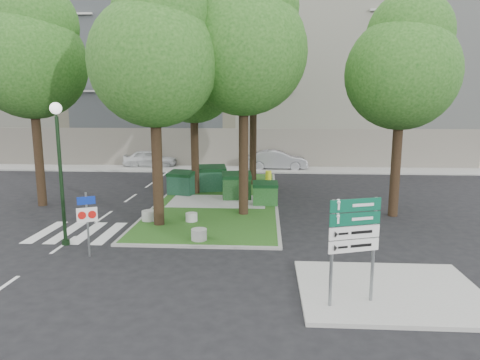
# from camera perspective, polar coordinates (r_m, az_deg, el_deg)

# --- Properties ---
(ground) EXTENTS (120.00, 120.00, 0.00)m
(ground) POSITION_cam_1_polar(r_m,az_deg,el_deg) (16.05, -7.63, -8.84)
(ground) COLOR black
(ground) RESTS_ON ground
(median_island) EXTENTS (6.00, 16.00, 0.12)m
(median_island) POSITION_cam_1_polar(r_m,az_deg,el_deg) (23.59, -2.72, -2.43)
(median_island) COLOR #224112
(median_island) RESTS_ON ground
(median_kerb) EXTENTS (6.30, 16.30, 0.10)m
(median_kerb) POSITION_cam_1_polar(r_m,az_deg,el_deg) (23.59, -2.72, -2.46)
(median_kerb) COLOR gray
(median_kerb) RESTS_ON ground
(sidewalk_corner) EXTENTS (5.00, 4.00, 0.12)m
(sidewalk_corner) POSITION_cam_1_polar(r_m,az_deg,el_deg) (12.97, 19.33, -13.80)
(sidewalk_corner) COLOR #999993
(sidewalk_corner) RESTS_ON ground
(building_sidewalk) EXTENTS (42.00, 3.00, 0.12)m
(building_sidewalk) POSITION_cam_1_polar(r_m,az_deg,el_deg) (33.91, -1.66, 1.45)
(building_sidewalk) COLOR #999993
(building_sidewalk) RESTS_ON ground
(zebra_crossing) EXTENTS (5.00, 3.00, 0.01)m
(zebra_crossing) POSITION_cam_1_polar(r_m,az_deg,el_deg) (18.47, -18.29, -6.70)
(zebra_crossing) COLOR silver
(zebra_crossing) RESTS_ON ground
(apartment_building) EXTENTS (41.00, 12.00, 16.00)m
(apartment_building) POSITION_cam_1_polar(r_m,az_deg,el_deg) (41.09, -0.75, 14.08)
(apartment_building) COLOR tan
(apartment_building) RESTS_ON ground
(tree_median_near_left) EXTENTS (5.20, 5.20, 10.53)m
(tree_median_near_left) POSITION_cam_1_polar(r_m,az_deg,el_deg) (18.12, -11.16, 16.69)
(tree_median_near_left) COLOR black
(tree_median_near_left) RESTS_ON ground
(tree_median_near_right) EXTENTS (5.60, 5.60, 11.46)m
(tree_median_near_right) POSITION_cam_1_polar(r_m,az_deg,el_deg) (19.66, 0.79, 18.31)
(tree_median_near_right) COLOR black
(tree_median_near_right) RESTS_ON ground
(tree_median_mid) EXTENTS (4.80, 4.80, 9.99)m
(tree_median_mid) POSITION_cam_1_polar(r_m,az_deg,el_deg) (24.33, -6.00, 14.31)
(tree_median_mid) COLOR black
(tree_median_mid) RESTS_ON ground
(tree_median_far) EXTENTS (5.80, 5.80, 11.93)m
(tree_median_far) POSITION_cam_1_polar(r_m,az_deg,el_deg) (27.13, 2.01, 16.76)
(tree_median_far) COLOR black
(tree_median_far) RESTS_ON ground
(tree_street_left) EXTENTS (5.40, 5.40, 11.00)m
(tree_street_left) POSITION_cam_1_polar(r_m,az_deg,el_deg) (23.98, -25.95, 15.04)
(tree_street_left) COLOR black
(tree_street_left) RESTS_ON ground
(tree_street_right) EXTENTS (5.00, 5.00, 10.06)m
(tree_street_right) POSITION_cam_1_polar(r_m,az_deg,el_deg) (20.92, 21.04, 14.40)
(tree_street_right) COLOR black
(tree_street_right) RESTS_ON ground
(dumpster_a) EXTENTS (1.66, 1.35, 1.35)m
(dumpster_a) POSITION_cam_1_polar(r_m,az_deg,el_deg) (24.45, -7.79, -0.37)
(dumpster_a) COLOR #0D321F
(dumpster_a) RESTS_ON median_island
(dumpster_b) EXTENTS (1.81, 1.44, 1.50)m
(dumpster_b) POSITION_cam_1_polar(r_m,az_deg,el_deg) (25.31, -3.73, 0.23)
(dumpster_b) COLOR #134228
(dumpster_b) RESTS_ON median_island
(dumpster_c) EXTENTS (1.68, 1.28, 1.45)m
(dumpster_c) POSITION_cam_1_polar(r_m,az_deg,el_deg) (23.08, -0.45, -0.79)
(dumpster_c) COLOR #103610
(dumpster_c) RESTS_ON median_island
(dumpster_d) EXTENTS (1.31, 0.95, 1.19)m
(dumpster_d) POSITION_cam_1_polar(r_m,az_deg,el_deg) (21.80, 3.37, -1.79)
(dumpster_d) COLOR #154415
(dumpster_d) RESTS_ON median_island
(bollard_left) EXTENTS (0.62, 0.62, 0.44)m
(bollard_left) POSITION_cam_1_polar(r_m,az_deg,el_deg) (19.29, -12.05, -4.66)
(bollard_left) COLOR #A4A59F
(bollard_left) RESTS_ON median_island
(bollard_right) EXTENTS (0.59, 0.59, 0.42)m
(bollard_right) POSITION_cam_1_polar(r_m,az_deg,el_deg) (16.33, -5.49, -7.24)
(bollard_right) COLOR #969692
(bollard_right) RESTS_ON median_island
(bollard_mid) EXTENTS (0.51, 0.51, 0.37)m
(bollard_mid) POSITION_cam_1_polar(r_m,az_deg,el_deg) (18.88, -6.49, -4.93)
(bollard_mid) COLOR #A2A39E
(bollard_mid) RESTS_ON median_island
(litter_bin) EXTENTS (0.40, 0.40, 0.70)m
(litter_bin) POSITION_cam_1_polar(r_m,az_deg,el_deg) (28.35, 3.81, 0.54)
(litter_bin) COLOR #C4CC18
(litter_bin) RESTS_ON median_island
(street_lamp) EXTENTS (0.42, 0.42, 5.24)m
(street_lamp) POSITION_cam_1_polar(r_m,az_deg,el_deg) (16.74, -22.94, 2.82)
(street_lamp) COLOR black
(street_lamp) RESTS_ON ground
(traffic_sign_pole) EXTENTS (0.63, 0.32, 2.25)m
(traffic_sign_pole) POSITION_cam_1_polar(r_m,az_deg,el_deg) (15.45, -19.72, -4.51)
(traffic_sign_pole) COLOR slate
(traffic_sign_pole) RESTS_ON ground
(directional_sign) EXTENTS (1.33, 0.47, 2.76)m
(directional_sign) POSITION_cam_1_polar(r_m,az_deg,el_deg) (11.19, 14.92, -7.05)
(directional_sign) COLOR slate
(directional_sign) RESTS_ON sidewalk_corner
(car_white) EXTENTS (4.44, 2.09, 1.47)m
(car_white) POSITION_cam_1_polar(r_m,az_deg,el_deg) (35.95, -11.88, 2.81)
(car_white) COLOR silver
(car_white) RESTS_ON ground
(car_silver) EXTENTS (4.77, 1.75, 1.56)m
(car_silver) POSITION_cam_1_polar(r_m,az_deg,el_deg) (34.05, 4.98, 2.67)
(car_silver) COLOR gray
(car_silver) RESTS_ON ground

